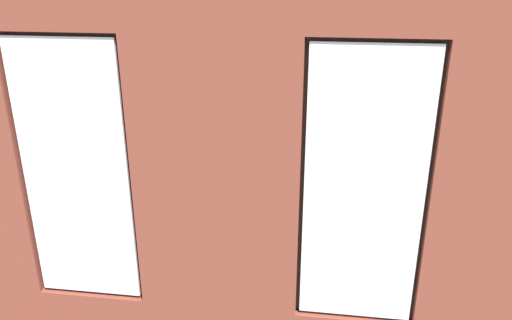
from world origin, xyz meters
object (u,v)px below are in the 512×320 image
Objects in this scene: remote_black at (253,192)px; couch_by_window at (150,283)px; tv_flatscreen at (27,156)px; potted_plant_between_couches at (292,257)px; potted_plant_foreground_right at (108,122)px; potted_plant_corner_near_left at (460,147)px; potted_plant_beside_window_right at (33,260)px; cup_ceramic at (298,191)px; potted_plant_near_tv at (28,199)px; couch_left at (483,233)px; potted_plant_by_left_couch at (426,182)px; table_plant_small at (266,190)px; potted_plant_mid_room_small at (331,190)px; remote_silver at (230,198)px; coffee_table at (266,200)px; candle_jar at (273,197)px; media_console at (35,201)px.

couch_by_window is at bearing 124.17° from remote_black.
potted_plant_between_couches is at bearing 155.95° from tv_flatscreen.
potted_plant_foreground_right is 5.51m from potted_plant_corner_near_left.
potted_plant_beside_window_right is (1.84, 2.09, 0.12)m from remote_black.
potted_plant_foreground_right is (3.18, -1.39, 0.38)m from cup_ceramic.
couch_left is at bearing -171.27° from potted_plant_near_tv.
potted_plant_near_tv is 2.59× the size of potted_plant_by_left_couch.
potted_plant_beside_window_right reaches higher than remote_black.
couch_left reaches higher than table_plant_small.
couch_left is at bearing 105.75° from potted_plant_by_left_couch.
potted_plant_corner_near_left is at bearing -155.48° from potted_plant_mid_room_small.
couch_left is 11.50× the size of remote_silver.
potted_plant_foreground_right is at bearing -61.38° from couch_by_window.
couch_by_window is 2.09m from coffee_table.
coffee_table is at bearing 30.16° from potted_plant_corner_near_left.
potted_plant_corner_near_left is (-3.64, -3.48, 0.35)m from couch_by_window.
candle_jar is 0.56m from remote_silver.
potted_plant_by_left_couch is at bearing -168.29° from potted_plant_mid_room_small.
couch_by_window is at bearing 57.32° from cup_ceramic.
couch_left is at bearing 170.98° from table_plant_small.
potted_plant_corner_near_left reaches higher than potted_plant_by_left_couch.
tv_flatscreen is 1.10m from potted_plant_near_tv.
potted_plant_corner_near_left reaches higher than couch_by_window.
potted_plant_corner_near_left reaches higher than couch_left.
remote_silver is (0.44, 0.12, -0.08)m from table_plant_small.
coffee_table is at bearing -175.11° from media_console.
couch_left is 15.24× the size of candle_jar.
couch_by_window reaches higher than remote_black.
potted_plant_near_tv reaches higher than tv_flatscreen.
candle_jar is at bearing -78.39° from potted_plant_between_couches.
candle_jar is at bearing -138.93° from potted_plant_beside_window_right.
potted_plant_beside_window_right is at bearing 41.22° from cup_ceramic.
potted_plant_near_tv is at bearing -23.27° from couch_by_window.
potted_plant_corner_near_left is (-5.26, -2.79, -0.11)m from potted_plant_near_tv.
candle_jar is 3.14m from potted_plant_corner_near_left.
media_console is at bearing 61.09° from remote_black.
table_plant_small is at bearing -175.16° from tv_flatscreen.
cup_ceramic is at bearing 156.30° from potted_plant_foreground_right.
media_console is 5.41m from potted_plant_by_left_couch.
potted_plant_by_left_couch is at bearing -154.17° from cup_ceramic.
table_plant_small reaches higher than potted_plant_by_left_couch.
couch_by_window is 1.83m from remote_silver.
potted_plant_beside_window_right is at bearing 44.43° from coffee_table.
candle_jar is at bearing 131.72° from coffee_table.
potted_plant_corner_near_left is (-5.81, -1.85, 0.39)m from media_console.
remote_silver is 0.16× the size of tv_flatscreen.
potted_plant_corner_near_left is at bearing -149.84° from table_plant_small.
remote_silver is 2.63m from media_console.
potted_plant_near_tv is (0.49, -0.80, 0.24)m from potted_plant_beside_window_right.
media_console reaches higher than coffee_table.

